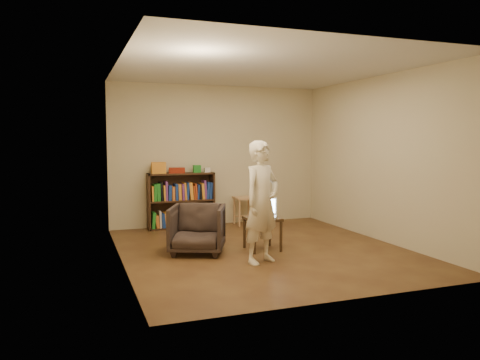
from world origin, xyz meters
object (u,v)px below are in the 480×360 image
object	(u,v)px
stool	(244,202)
laptop	(264,212)
armchair	(197,229)
bookshelf	(181,204)
side_table	(262,223)
person	(262,202)

from	to	relation	value
stool	laptop	world-z (taller)	laptop
armchair	bookshelf	bearing A→B (deg)	107.00
bookshelf	laptop	world-z (taller)	bookshelf
stool	armchair	distance (m)	2.30
stool	side_table	size ratio (longest dim) A/B	1.11
bookshelf	armchair	bearing A→B (deg)	-96.05
armchair	laptop	world-z (taller)	laptop
stool	person	distance (m)	2.73
side_table	person	distance (m)	0.80
stool	person	size ratio (longest dim) A/B	0.33
stool	laptop	size ratio (longest dim) A/B	1.07
bookshelf	stool	distance (m)	1.18
armchair	person	xyz separation A→B (m)	(0.66, -0.77, 0.45)
stool	side_table	bearing A→B (deg)	-102.81
side_table	person	world-z (taller)	person
armchair	person	world-z (taller)	person
bookshelf	stool	bearing A→B (deg)	-5.68
bookshelf	stool	world-z (taller)	bookshelf
armchair	side_table	xyz separation A→B (m)	(0.94, -0.13, 0.05)
stool	armchair	bearing A→B (deg)	-127.01
laptop	stool	bearing A→B (deg)	103.31
bookshelf	armchair	distance (m)	1.97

